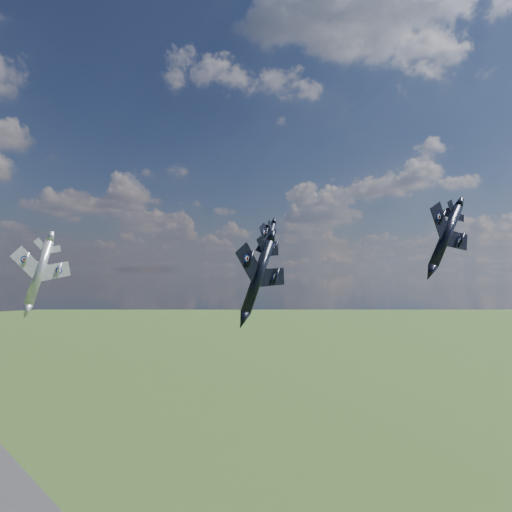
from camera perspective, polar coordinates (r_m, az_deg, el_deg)
jet_lead_navy at (r=73.05m, az=0.22°, el=-2.35°), size 12.46×16.34×7.76m
jet_right_navy at (r=75.55m, az=20.87°, el=2.13°), size 11.60×15.33×8.27m
jet_high_navy at (r=105.46m, az=1.35°, el=1.33°), size 14.45×16.65×7.48m
jet_left_silver at (r=74.27m, az=-23.55°, el=-1.75°), size 10.59×13.40×5.14m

